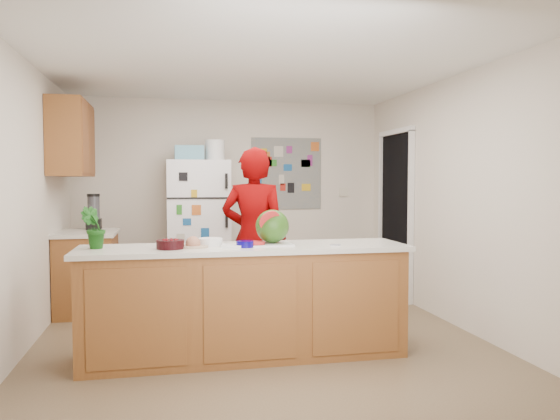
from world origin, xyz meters
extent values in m
cube|color=brown|center=(0.00, 0.00, -0.01)|extent=(4.00, 4.50, 0.02)
cube|color=beige|center=(0.00, 2.26, 1.25)|extent=(4.00, 0.02, 2.50)
cube|color=beige|center=(-2.01, 0.00, 1.25)|extent=(0.02, 4.50, 2.50)
cube|color=beige|center=(2.01, 0.00, 1.25)|extent=(0.02, 4.50, 2.50)
cube|color=white|center=(0.00, 0.00, 2.51)|extent=(4.00, 4.50, 0.02)
cube|color=black|center=(1.99, 1.45, 1.02)|extent=(0.03, 0.85, 2.04)
cube|color=brown|center=(-0.20, -0.50, 0.44)|extent=(2.60, 0.62, 0.88)
cube|color=silver|center=(-0.20, -0.50, 0.90)|extent=(2.68, 0.70, 0.04)
cube|color=brown|center=(-1.69, 1.35, 0.43)|extent=(0.60, 0.80, 0.86)
cube|color=silver|center=(-1.69, 1.35, 0.88)|extent=(0.64, 0.84, 0.04)
cube|color=brown|center=(-1.82, 1.30, 1.90)|extent=(0.35, 1.00, 0.80)
cube|color=silver|center=(-0.45, 1.88, 0.85)|extent=(0.75, 0.70, 1.70)
cube|color=#5999B2|center=(-0.55, 1.88, 1.79)|extent=(0.35, 0.28, 0.18)
cube|color=slate|center=(0.75, 2.24, 1.55)|extent=(0.95, 0.01, 0.95)
imported|color=#640001|center=(0.01, 0.37, 0.89)|extent=(0.75, 0.62, 1.78)
cylinder|color=black|center=(-1.64, 1.57, 1.09)|extent=(0.13, 0.13, 0.38)
cube|color=white|center=(-0.02, -0.47, 0.93)|extent=(0.43, 0.32, 0.01)
sphere|color=#35631D|center=(0.04, -0.45, 1.07)|extent=(0.28, 0.28, 0.28)
cylinder|color=red|center=(-0.13, -0.52, 0.94)|extent=(0.18, 0.18, 0.02)
cylinder|color=black|center=(-0.80, -0.59, 0.96)|extent=(0.26, 0.26, 0.07)
cylinder|color=silver|center=(-0.48, -0.43, 0.95)|extent=(0.21, 0.21, 0.06)
cylinder|color=#090265|center=(-0.21, -0.60, 0.95)|extent=(0.18, 0.18, 0.05)
cylinder|color=beige|center=(-0.62, -0.53, 0.93)|extent=(0.32, 0.32, 0.02)
cube|color=white|center=(-0.31, -0.57, 0.93)|extent=(0.21, 0.19, 0.02)
cube|color=slate|center=(0.53, -0.64, 0.93)|extent=(0.09, 0.05, 0.01)
imported|color=#194710|center=(-1.39, -0.45, 1.09)|extent=(0.19, 0.15, 0.33)
camera|label=1|loc=(-0.82, -4.91, 1.45)|focal=35.00mm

